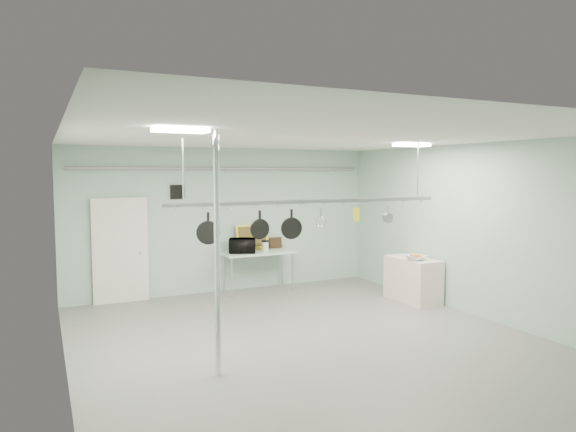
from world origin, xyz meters
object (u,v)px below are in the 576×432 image
prep_table (258,255)px  skillet_right (292,224)px  side_cabinet (413,280)px  fruit_bowl (416,258)px  chrome_pole (217,255)px  pot_rack (313,199)px  skillet_mid (260,225)px  skillet_left (208,228)px  coffee_canister (265,246)px  microwave (242,246)px

prep_table → skillet_right: size_ratio=3.48×
side_cabinet → fruit_bowl: size_ratio=3.02×
chrome_pole → prep_table: (2.30, 4.20, -0.77)m
prep_table → skillet_right: skillet_right is taller
pot_rack → skillet_mid: 1.00m
fruit_bowl → skillet_right: 3.47m
pot_rack → skillet_left: (-1.74, 0.00, -0.38)m
prep_table → skillet_left: skillet_left is taller
coffee_canister → skillet_mid: size_ratio=0.46×
fruit_bowl → skillet_right: skillet_right is taller
microwave → prep_table: bearing=-153.1°
chrome_pole → coffee_canister: (2.49, 4.23, -0.59)m
chrome_pole → skillet_right: chrome_pole is taller
chrome_pole → fruit_bowl: bearing=20.7°
prep_table → skillet_left: (-2.14, -3.30, 1.02)m
chrome_pole → coffee_canister: size_ratio=15.80×
fruit_bowl → skillet_left: 4.76m
chrome_pole → side_cabinet: size_ratio=2.67×
chrome_pole → prep_table: bearing=61.3°
skillet_left → skillet_mid: (0.81, 0.00, 0.02)m
chrome_pole → skillet_right: size_ratio=6.96×
side_cabinet → coffee_canister: bearing=136.7°
side_cabinet → microwave: 3.70m
prep_table → side_cabinet: 3.39m
prep_table → skillet_mid: bearing=-111.9°
prep_table → fruit_bowl: (2.44, -2.41, 0.12)m
side_cabinet → pot_rack: bearing=-159.6°
fruit_bowl → skillet_mid: bearing=-166.7°
chrome_pole → fruit_bowl: chrome_pole is taller
chrome_pole → skillet_mid: chrome_pole is taller
fruit_bowl → prep_table: bearing=135.4°
prep_table → chrome_pole: bearing=-118.7°
chrome_pole → skillet_left: (0.16, 0.90, 0.25)m
skillet_mid → skillet_right: 0.54m
skillet_right → skillet_mid: bearing=-169.4°
fruit_bowl → skillet_mid: (-3.77, -0.89, 0.91)m
chrome_pole → skillet_mid: bearing=42.8°
prep_table → coffee_canister: bearing=8.7°
pot_rack → microwave: bearing=89.7°
skillet_left → skillet_right: bearing=18.9°
pot_rack → coffee_canister: bearing=80.0°
chrome_pole → skillet_left: size_ratio=6.76×
prep_table → side_cabinet: (2.55, -2.20, -0.38)m
microwave → coffee_canister: 0.58m
skillet_left → skillet_right: same height
skillet_right → coffee_canister: bearing=84.2°
pot_rack → microwave: pot_rack is taller
chrome_pole → pot_rack: 2.19m
microwave → skillet_left: 3.80m
side_cabinet → skillet_right: bearing=-161.8°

